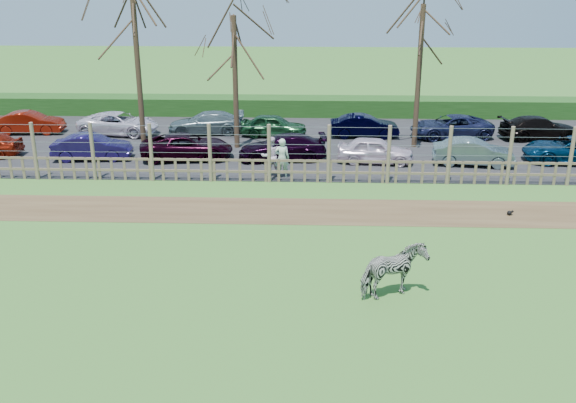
{
  "coord_description": "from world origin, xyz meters",
  "views": [
    {
      "loc": [
        1.77,
        -17.94,
        8.46
      ],
      "look_at": [
        1.0,
        2.5,
        1.1
      ],
      "focal_mm": 40.0,
      "sensor_mm": 36.0,
      "label": 1
    }
  ],
  "objects_px": {
    "zebra": "(393,271)",
    "visitor_a": "(282,158)",
    "car_10": "(274,126)",
    "car_1": "(92,147)",
    "car_3": "(282,147)",
    "car_13": "(539,128)",
    "car_9": "(206,123)",
    "tree_mid": "(235,50)",
    "car_2": "(187,147)",
    "tree_right": "(421,42)",
    "car_5": "(473,152)",
    "car_11": "(364,126)",
    "car_7": "(30,123)",
    "car_8": "(119,123)",
    "tree_left": "(136,36)",
    "visitor_b": "(271,156)",
    "car_6": "(571,150)",
    "car_4": "(375,150)",
    "crow": "(510,213)",
    "car_12": "(451,127)"
  },
  "relations": [
    {
      "from": "zebra",
      "to": "visitor_a",
      "type": "height_order",
      "value": "visitor_a"
    },
    {
      "from": "car_1",
      "to": "zebra",
      "type": "bearing_deg",
      "value": -141.44
    },
    {
      "from": "car_9",
      "to": "car_7",
      "type": "bearing_deg",
      "value": -94.53
    },
    {
      "from": "car_2",
      "to": "car_5",
      "type": "xyz_separation_m",
      "value": [
        13.33,
        -0.5,
        0.0
      ]
    },
    {
      "from": "tree_mid",
      "to": "car_2",
      "type": "height_order",
      "value": "tree_mid"
    },
    {
      "from": "car_11",
      "to": "car_9",
      "type": "bearing_deg",
      "value": 86.24
    },
    {
      "from": "tree_left",
      "to": "car_3",
      "type": "height_order",
      "value": "tree_left"
    },
    {
      "from": "crow",
      "to": "car_1",
      "type": "bearing_deg",
      "value": 159.35
    },
    {
      "from": "tree_right",
      "to": "car_2",
      "type": "relative_size",
      "value": 1.7
    },
    {
      "from": "car_3",
      "to": "car_13",
      "type": "xyz_separation_m",
      "value": [
        13.42,
        4.51,
        0.0
      ]
    },
    {
      "from": "car_12",
      "to": "tree_mid",
      "type": "bearing_deg",
      "value": -85.45
    },
    {
      "from": "zebra",
      "to": "car_4",
      "type": "xyz_separation_m",
      "value": [
        0.7,
        13.06,
        -0.13
      ]
    },
    {
      "from": "car_13",
      "to": "car_9",
      "type": "bearing_deg",
      "value": 80.55
    },
    {
      "from": "visitor_a",
      "to": "car_3",
      "type": "height_order",
      "value": "visitor_a"
    },
    {
      "from": "zebra",
      "to": "tree_left",
      "type": "bearing_deg",
      "value": 7.04
    },
    {
      "from": "tree_mid",
      "to": "car_13",
      "type": "distance_m",
      "value": 16.54
    },
    {
      "from": "tree_left",
      "to": "car_13",
      "type": "relative_size",
      "value": 1.9
    },
    {
      "from": "tree_mid",
      "to": "car_3",
      "type": "distance_m",
      "value": 5.33
    },
    {
      "from": "visitor_b",
      "to": "crow",
      "type": "xyz_separation_m",
      "value": [
        9.09,
        -4.48,
        -0.81
      ]
    },
    {
      "from": "car_2",
      "to": "car_10",
      "type": "bearing_deg",
      "value": -48.03
    },
    {
      "from": "visitor_b",
      "to": "car_5",
      "type": "relative_size",
      "value": 0.47
    },
    {
      "from": "car_3",
      "to": "car_7",
      "type": "bearing_deg",
      "value": -115.16
    },
    {
      "from": "zebra",
      "to": "car_6",
      "type": "distance_m",
      "value": 16.68
    },
    {
      "from": "car_13",
      "to": "car_6",
      "type": "bearing_deg",
      "value": 172.59
    },
    {
      "from": "car_1",
      "to": "car_13",
      "type": "height_order",
      "value": "same"
    },
    {
      "from": "car_5",
      "to": "tree_right",
      "type": "bearing_deg",
      "value": 41.04
    },
    {
      "from": "tree_right",
      "to": "car_5",
      "type": "xyz_separation_m",
      "value": [
        2.2,
        -3.23,
        -4.6
      ]
    },
    {
      "from": "crow",
      "to": "car_2",
      "type": "height_order",
      "value": "car_2"
    },
    {
      "from": "car_10",
      "to": "car_1",
      "type": "bearing_deg",
      "value": 125.48
    },
    {
      "from": "car_6",
      "to": "car_8",
      "type": "relative_size",
      "value": 1.0
    },
    {
      "from": "car_5",
      "to": "car_11",
      "type": "distance_m",
      "value": 6.88
    },
    {
      "from": "car_4",
      "to": "car_11",
      "type": "xyz_separation_m",
      "value": [
        -0.14,
        4.92,
        0.0
      ]
    },
    {
      "from": "visitor_a",
      "to": "car_4",
      "type": "relative_size",
      "value": 0.49
    },
    {
      "from": "visitor_b",
      "to": "crow",
      "type": "bearing_deg",
      "value": 138.98
    },
    {
      "from": "car_9",
      "to": "car_10",
      "type": "distance_m",
      "value": 3.78
    },
    {
      "from": "car_1",
      "to": "car_7",
      "type": "xyz_separation_m",
      "value": [
        -5.11,
        5.01,
        0.0
      ]
    },
    {
      "from": "tree_left",
      "to": "visitor_a",
      "type": "height_order",
      "value": "tree_left"
    },
    {
      "from": "visitor_b",
      "to": "car_1",
      "type": "height_order",
      "value": "visitor_b"
    },
    {
      "from": "car_2",
      "to": "car_4",
      "type": "xyz_separation_m",
      "value": [
        8.87,
        -0.31,
        0.0
      ]
    },
    {
      "from": "tree_mid",
      "to": "car_11",
      "type": "distance_m",
      "value": 8.19
    },
    {
      "from": "car_7",
      "to": "car_8",
      "type": "height_order",
      "value": "same"
    },
    {
      "from": "visitor_b",
      "to": "car_5",
      "type": "bearing_deg",
      "value": 177.08
    },
    {
      "from": "tree_left",
      "to": "car_4",
      "type": "distance_m",
      "value": 12.39
    },
    {
      "from": "visitor_b",
      "to": "car_2",
      "type": "xyz_separation_m",
      "value": [
        -4.13,
        2.44,
        -0.26
      ]
    },
    {
      "from": "car_2",
      "to": "visitor_b",
      "type": "bearing_deg",
      "value": -128.17
    },
    {
      "from": "car_7",
      "to": "car_9",
      "type": "xyz_separation_m",
      "value": [
        9.7,
        0.32,
        0.0
      ]
    },
    {
      "from": "zebra",
      "to": "car_9",
      "type": "height_order",
      "value": "zebra"
    },
    {
      "from": "tree_mid",
      "to": "tree_right",
      "type": "bearing_deg",
      "value": 3.18
    },
    {
      "from": "car_2",
      "to": "car_11",
      "type": "xyz_separation_m",
      "value": [
        8.73,
        4.61,
        0.0
      ]
    },
    {
      "from": "visitor_b",
      "to": "car_11",
      "type": "distance_m",
      "value": 8.42
    }
  ]
}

